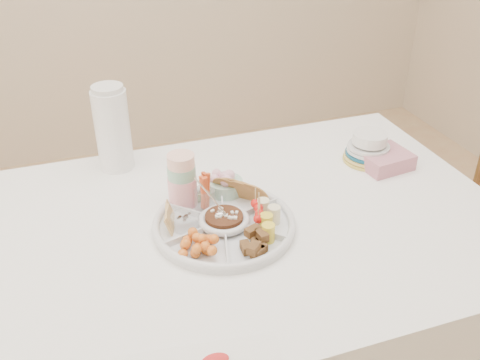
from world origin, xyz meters
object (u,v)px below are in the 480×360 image
object	(u,v)px
party_tray	(224,222)
thermos	(112,127)
plate_stack	(369,147)
dining_table	(238,319)

from	to	relation	value
party_tray	thermos	distance (m)	0.51
party_tray	thermos	world-z (taller)	thermos
thermos	plate_stack	size ratio (longest dim) A/B	1.77
thermos	plate_stack	world-z (taller)	thermos
dining_table	plate_stack	xyz separation A→B (m)	(0.52, 0.18, 0.43)
thermos	plate_stack	bearing A→B (deg)	-16.24
party_tray	plate_stack	xyz separation A→B (m)	(0.56, 0.21, 0.03)
party_tray	dining_table	bearing A→B (deg)	27.60
plate_stack	dining_table	bearing A→B (deg)	-160.39
party_tray	plate_stack	bearing A→B (deg)	20.34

